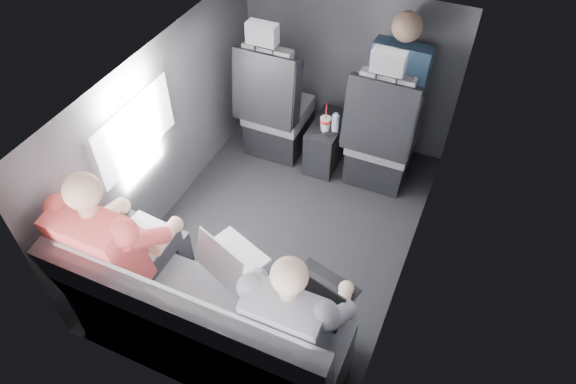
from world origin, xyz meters
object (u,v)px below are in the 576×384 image
at_px(soda_cup, 325,124).
at_px(water_bottle, 335,123).
at_px(front_seat_left, 275,112).
at_px(front_seat_right, 381,141).
at_px(rear_bench, 207,327).
at_px(laptop_white, 140,233).
at_px(laptop_black, 318,292).
at_px(passenger_rear_left, 121,246).
at_px(passenger_front_right, 397,84).
at_px(center_console, 327,142).
at_px(passenger_rear_right, 297,317).
at_px(laptop_silver, 229,257).

bearing_deg(soda_cup, water_bottle, 20.18).
height_order(front_seat_left, front_seat_right, same).
relative_size(front_seat_left, rear_bench, 0.79).
bearing_deg(laptop_white, laptop_black, 2.05).
bearing_deg(passenger_rear_left, rear_bench, -9.40).
bearing_deg(passenger_front_right, laptop_black, -86.60).
bearing_deg(laptop_black, center_console, 108.66).
bearing_deg(water_bottle, passenger_rear_right, -76.14).
bearing_deg(front_seat_right, soda_cup, -172.89).
xyz_separation_m(front_seat_left, rear_bench, (0.45, -1.90, -0.09)).
xyz_separation_m(front_seat_left, laptop_black, (1.01, -1.63, 0.23)).
relative_size(center_console, soda_cup, 1.81).
distance_m(water_bottle, laptop_white, 1.76).
bearing_deg(front_seat_left, passenger_rear_left, -93.79).
xyz_separation_m(front_seat_left, water_bottle, (0.53, -0.03, 0.08)).
xyz_separation_m(front_seat_left, center_console, (0.45, 0.04, -0.20)).
distance_m(rear_bench, laptop_silver, 0.43).
relative_size(soda_cup, laptop_black, 0.65).
xyz_separation_m(soda_cup, water_bottle, (0.07, 0.03, 0.01)).
height_order(laptop_black, passenger_rear_left, passenger_rear_left).
xyz_separation_m(front_seat_left, passenger_rear_left, (-0.12, -1.81, 0.25)).
height_order(rear_bench, soda_cup, rear_bench).
relative_size(front_seat_right, passenger_rear_left, 0.99).
distance_m(laptop_black, passenger_rear_right, 0.18).
distance_m(front_seat_left, laptop_black, 1.93).
height_order(rear_bench, laptop_white, rear_bench).
distance_m(water_bottle, passenger_rear_left, 1.90).
xyz_separation_m(front_seat_left, soda_cup, (0.46, -0.05, 0.07)).
height_order(laptop_silver, passenger_rear_right, passenger_rear_right).
bearing_deg(soda_cup, passenger_rear_left, -108.30).
distance_m(laptop_silver, passenger_rear_right, 0.53).
relative_size(front_seat_left, laptop_black, 3.11).
xyz_separation_m(rear_bench, laptop_black, (0.56, 0.27, 0.33)).
bearing_deg(laptop_white, center_console, 72.32).
xyz_separation_m(water_bottle, laptop_white, (-0.62, -1.64, 0.15)).
bearing_deg(front_seat_right, laptop_black, -86.00).
distance_m(center_console, laptop_silver, 1.72).
distance_m(laptop_black, passenger_front_right, 1.90).
xyz_separation_m(front_seat_right, water_bottle, (-0.37, -0.03, 0.08)).
height_order(soda_cup, laptop_white, laptop_white).
bearing_deg(laptop_silver, water_bottle, 87.87).
xyz_separation_m(laptop_white, passenger_rear_left, (-0.03, -0.14, 0.02)).
distance_m(rear_bench, water_bottle, 1.88).
relative_size(laptop_white, passenger_rear_left, 0.25).
bearing_deg(rear_bench, front_seat_right, 76.69).
height_order(center_console, water_bottle, water_bottle).
bearing_deg(laptop_black, front_seat_right, 94.00).
bearing_deg(passenger_front_right, passenger_rear_left, -116.32).
bearing_deg(soda_cup, rear_bench, -90.30).
height_order(front_seat_left, laptop_white, front_seat_left).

